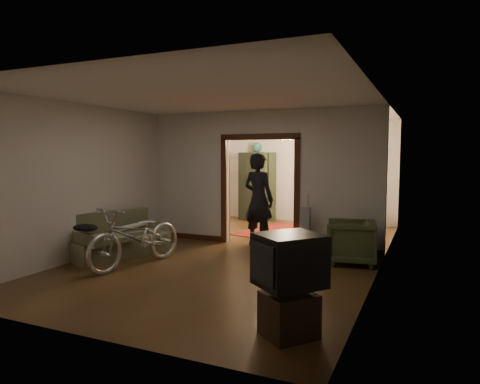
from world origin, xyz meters
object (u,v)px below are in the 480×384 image
Objects in this scene: person at (258,199)px; desk at (343,211)px; sofa at (120,234)px; bicycle at (136,236)px; locker at (257,186)px; armchair at (351,242)px.

person is 1.77× the size of desk.
sofa is at bearing -131.44° from desk.
bicycle reaches higher than desk.
locker is at bearing 102.41° from sofa.
locker is 2.59m from desk.
person is at bearing 73.28° from bicycle.
sofa is 0.92× the size of bicycle.
armchair is 5.30m from locker.
armchair is at bearing 174.37° from person.
bicycle is (0.75, -0.47, 0.10)m from sofa.
armchair is (3.29, 1.66, -0.14)m from bicycle.
armchair is 0.43× the size of person.
locker reaches higher than sofa.
bicycle is 6.06m from desk.
armchair is (4.04, 1.20, -0.04)m from sofa.
sofa is 2.16× the size of armchair.
person is (1.28, 2.40, 0.45)m from bicycle.
bicycle is 2.76m from person.
person reaches higher than sofa.
desk is (-0.84, 3.88, 0.03)m from armchair.
bicycle is 2.36× the size of armchair.
locker is (-3.37, 4.05, 0.60)m from armchair.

